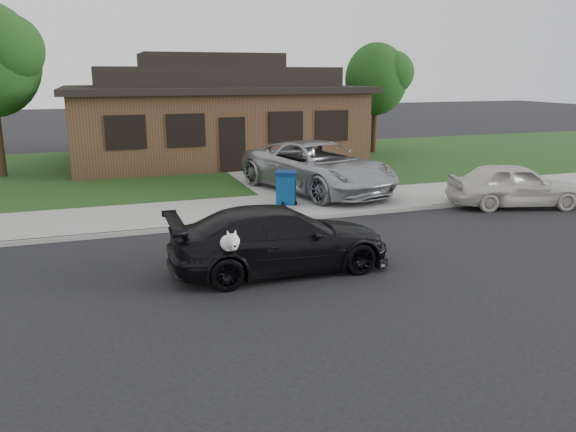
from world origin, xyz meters
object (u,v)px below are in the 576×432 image
object	(u,v)px
white_compact	(515,185)
recycling_bin	(286,188)
sedan	(280,239)
minivan	(318,167)

from	to	relation	value
white_compact	recycling_bin	size ratio (longest dim) A/B	3.91
sedan	recycling_bin	size ratio (longest dim) A/B	4.55
sedan	minivan	distance (m)	7.40
minivan	white_compact	xyz separation A→B (m)	(5.01, -3.44, -0.29)
minivan	recycling_bin	xyz separation A→B (m)	(-1.57, -1.41, -0.33)
minivan	white_compact	world-z (taller)	minivan
sedan	minivan	bearing A→B (deg)	-27.93
white_compact	sedan	bearing A→B (deg)	125.45
sedan	white_compact	size ratio (longest dim) A/B	1.16
white_compact	minivan	bearing A→B (deg)	70.87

